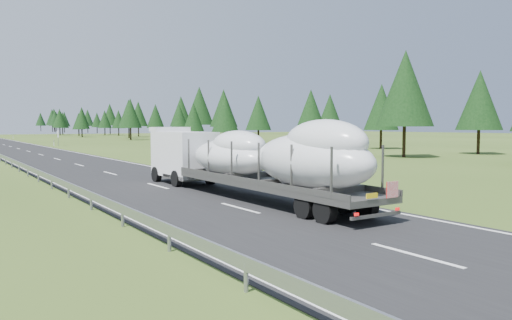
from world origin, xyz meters
TOP-DOWN VIEW (x-y plane):
  - ground at (0.00, 0.00)m, footprint 400.00×400.00m
  - marker_posts at (6.50, 155.00)m, footprint 0.13×350.08m
  - highway_sign at (7.20, 80.00)m, footprint 0.08×0.90m
  - tree_line_right at (40.32, 130.36)m, footprint 27.81×340.62m
  - boat_truck at (1.87, 11.39)m, footprint 2.60×18.04m

SIDE VIEW (x-z plane):
  - ground at x=0.00m, z-range 0.00..0.00m
  - marker_posts at x=6.50m, z-range 0.04..1.04m
  - highway_sign at x=7.20m, z-range 0.51..3.11m
  - boat_truck at x=1.87m, z-range 0.12..3.82m
  - tree_line_right at x=40.32m, z-range 0.38..12.99m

